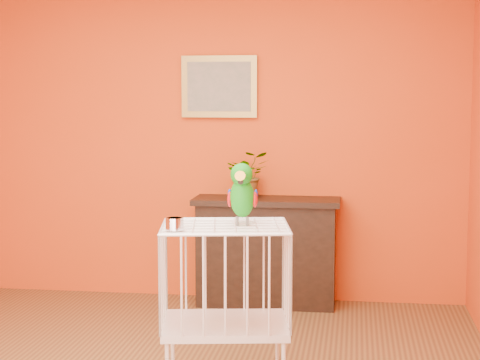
# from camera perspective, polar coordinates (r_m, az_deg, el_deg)

# --- Properties ---
(room_shell) EXTENTS (4.50, 4.50, 4.50)m
(room_shell) POSITION_cam_1_polar(r_m,az_deg,el_deg) (4.38, -6.40, 4.63)
(room_shell) COLOR #D54814
(room_shell) RESTS_ON ground
(console_cabinet) EXTENTS (1.16, 0.42, 0.86)m
(console_cabinet) POSITION_cam_1_polar(r_m,az_deg,el_deg) (6.45, 1.88, -5.11)
(console_cabinet) COLOR black
(console_cabinet) RESTS_ON ground
(potted_plant) EXTENTS (0.43, 0.45, 0.29)m
(potted_plant) POSITION_cam_1_polar(r_m,az_deg,el_deg) (6.39, 0.55, 0.04)
(potted_plant) COLOR #26722D
(potted_plant) RESTS_ON console_cabinet
(framed_picture) EXTENTS (0.62, 0.04, 0.50)m
(framed_picture) POSITION_cam_1_polar(r_m,az_deg,el_deg) (6.55, -1.49, 6.66)
(framed_picture) COLOR #A3893A
(framed_picture) RESTS_ON room_shell
(birdcage) EXTENTS (0.73, 0.61, 1.01)m
(birdcage) POSITION_cam_1_polar(r_m,az_deg,el_deg) (4.31, -1.06, -9.63)
(birdcage) COLOR silver
(birdcage) RESTS_ON ground
(feed_cup) EXTENTS (0.09, 0.09, 0.06)m
(feed_cup) POSITION_cam_1_polar(r_m,az_deg,el_deg) (4.04, -4.67, -3.13)
(feed_cup) COLOR silver
(feed_cup) RESTS_ON birdcage
(parrot) EXTENTS (0.16, 0.30, 0.33)m
(parrot) POSITION_cam_1_polar(r_m,az_deg,el_deg) (4.19, 0.16, -0.95)
(parrot) COLOR #59544C
(parrot) RESTS_ON birdcage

